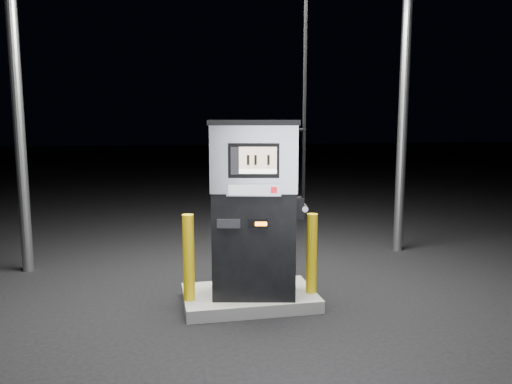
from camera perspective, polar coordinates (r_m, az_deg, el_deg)
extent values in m
plane|color=black|center=(6.29, -0.76, -12.62)|extent=(80.00, 80.00, 0.00)
cube|color=slate|center=(6.26, -0.76, -11.98)|extent=(1.60, 1.00, 0.15)
cylinder|color=gray|center=(8.01, -25.51, 7.52)|extent=(0.16, 0.16, 4.50)
cylinder|color=gray|center=(8.78, 16.44, 7.97)|extent=(0.16, 0.16, 4.50)
cube|color=black|center=(5.97, -0.22, -5.88)|extent=(1.06, 0.75, 1.27)
cube|color=silver|center=(5.80, -0.22, 3.88)|extent=(1.08, 0.77, 0.76)
cube|color=black|center=(5.79, -0.22, 7.94)|extent=(1.13, 0.82, 0.06)
cube|color=black|center=(5.51, -0.26, 3.60)|extent=(0.56, 0.15, 0.39)
cube|color=tan|center=(5.49, 0.21, 3.90)|extent=(0.41, 0.09, 0.24)
cube|color=white|center=(5.50, 0.21, 2.37)|extent=(0.41, 0.09, 0.05)
cube|color=silver|center=(5.55, -0.26, 0.25)|extent=(0.60, 0.16, 0.14)
cube|color=#ABADB3|center=(5.53, -0.26, 0.23)|extent=(0.55, 0.12, 0.11)
cube|color=red|center=(5.53, 2.05, 0.22)|extent=(0.07, 0.02, 0.07)
cube|color=black|center=(5.61, 0.26, -3.64)|extent=(0.22, 0.07, 0.09)
cube|color=orange|center=(5.60, 0.57, -3.67)|extent=(0.13, 0.03, 0.05)
cube|color=black|center=(5.62, -3.16, -3.63)|extent=(0.26, 0.08, 0.10)
cube|color=black|center=(5.89, 4.97, -1.80)|extent=(0.14, 0.20, 0.25)
cylinder|color=gray|center=(5.90, 5.56, -1.80)|extent=(0.12, 0.23, 0.07)
cylinder|color=black|center=(5.80, 5.63, 14.83)|extent=(0.04, 0.04, 3.14)
cylinder|color=yellow|center=(5.88, -7.71, -7.44)|extent=(0.15, 0.15, 1.02)
cylinder|color=yellow|center=(6.12, 6.38, -6.99)|extent=(0.14, 0.14, 0.97)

